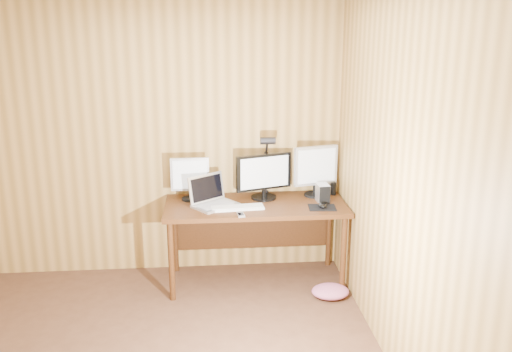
{
  "coord_description": "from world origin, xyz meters",
  "views": [
    {
      "loc": [
        0.53,
        -2.91,
        2.27
      ],
      "look_at": [
        0.93,
        1.58,
        1.02
      ],
      "focal_mm": 38.0,
      "sensor_mm": 36.0,
      "label": 1
    }
  ],
  "objects": [
    {
      "name": "fabric_pile",
      "position": [
        1.55,
        1.26,
        0.05
      ],
      "size": [
        0.34,
        0.29,
        0.1
      ],
      "primitive_type": null,
      "rotation": [
        0.0,
        0.0,
        -0.06
      ],
      "color": "#B65879",
      "rests_on": "floor"
    },
    {
      "name": "room_shell",
      "position": [
        0.0,
        0.0,
        1.25
      ],
      "size": [
        4.0,
        4.0,
        4.0
      ],
      "color": "#4C2E1D",
      "rests_on": "ground"
    },
    {
      "name": "monitor_left",
      "position": [
        0.35,
        1.79,
        0.96
      ],
      "size": [
        0.34,
        0.16,
        0.39
      ],
      "rotation": [
        0.0,
        0.0,
        0.02
      ],
      "color": "black",
      "rests_on": "desk"
    },
    {
      "name": "mousepad",
      "position": [
        1.5,
        1.47,
        0.75
      ],
      "size": [
        0.25,
        0.21,
        0.0
      ],
      "primitive_type": "cube",
      "rotation": [
        0.0,
        0.0,
        -0.09
      ],
      "color": "black",
      "rests_on": "desk"
    },
    {
      "name": "keyboard",
      "position": [
        0.76,
        1.51,
        0.76
      ],
      "size": [
        0.48,
        0.18,
        0.02
      ],
      "rotation": [
        0.0,
        0.0,
        0.08
      ],
      "color": "white",
      "rests_on": "desk"
    },
    {
      "name": "speaker",
      "position": [
        1.68,
        1.83,
        0.81
      ],
      "size": [
        0.05,
        0.05,
        0.12
      ],
      "primitive_type": "cylinder",
      "color": "black",
      "rests_on": "desk"
    },
    {
      "name": "desk_lamp",
      "position": [
        1.06,
        1.86,
        1.12
      ],
      "size": [
        0.14,
        0.2,
        0.6
      ],
      "rotation": [
        0.0,
        0.0,
        0.24
      ],
      "color": "black",
      "rests_on": "desk"
    },
    {
      "name": "monitor_center",
      "position": [
        1.02,
        1.78,
        0.96
      ],
      "size": [
        0.51,
        0.23,
        0.41
      ],
      "rotation": [
        0.0,
        0.0,
        0.32
      ],
      "color": "black",
      "rests_on": "desk"
    },
    {
      "name": "desk",
      "position": [
        0.93,
        1.7,
        0.63
      ],
      "size": [
        1.6,
        0.7,
        0.75
      ],
      "color": "#40210D",
      "rests_on": "floor"
    },
    {
      "name": "hard_drive",
      "position": [
        1.53,
        1.64,
        0.83
      ],
      "size": [
        0.11,
        0.15,
        0.16
      ],
      "rotation": [
        0.0,
        0.0,
        0.06
      ],
      "color": "silver",
      "rests_on": "desk"
    },
    {
      "name": "laptop",
      "position": [
        0.54,
        1.63,
        0.81
      ],
      "size": [
        0.46,
        0.45,
        0.26
      ],
      "rotation": [
        0.0,
        0.0,
        0.65
      ],
      "color": "silver",
      "rests_on": "desk"
    },
    {
      "name": "monitor_right",
      "position": [
        1.5,
        1.82,
        1.0
      ],
      "size": [
        0.41,
        0.2,
        0.47
      ],
      "rotation": [
        0.0,
        0.0,
        0.25
      ],
      "color": "black",
      "rests_on": "desk"
    },
    {
      "name": "phone",
      "position": [
        0.78,
        1.33,
        0.76
      ],
      "size": [
        0.07,
        0.12,
        0.02
      ],
      "rotation": [
        0.0,
        0.0,
        0.11
      ],
      "color": "silver",
      "rests_on": "desk"
    },
    {
      "name": "mouse",
      "position": [
        1.5,
        1.47,
        0.77
      ],
      "size": [
        0.07,
        0.11,
        0.04
      ],
      "primitive_type": "ellipsoid",
      "rotation": [
        0.0,
        0.0,
        0.01
      ],
      "color": "black",
      "rests_on": "mousepad"
    }
  ]
}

